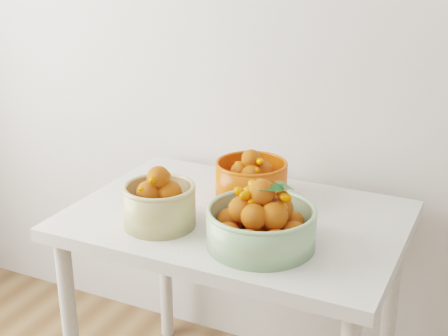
% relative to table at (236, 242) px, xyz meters
% --- Properties ---
extents(table, '(1.00, 0.70, 0.75)m').
position_rel_table_xyz_m(table, '(0.00, 0.00, 0.00)').
color(table, silver).
rests_on(table, ground).
extents(bowl_cream, '(0.27, 0.27, 0.18)m').
position_rel_table_xyz_m(bowl_cream, '(-0.17, -0.16, 0.17)').
color(bowl_cream, tan).
rests_on(bowl_cream, table).
extents(bowl_green, '(0.31, 0.31, 0.19)m').
position_rel_table_xyz_m(bowl_green, '(0.14, -0.15, 0.16)').
color(bowl_green, '#90B785').
rests_on(bowl_green, table).
extents(bowl_orange, '(0.29, 0.29, 0.17)m').
position_rel_table_xyz_m(bowl_orange, '(-0.01, 0.13, 0.16)').
color(bowl_orange, '#DE3E0A').
rests_on(bowl_orange, table).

